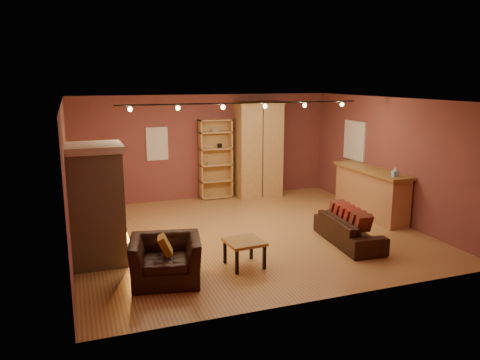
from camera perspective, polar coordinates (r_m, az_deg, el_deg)
name	(u,v)px	position (r m, az deg, el deg)	size (l,w,h in m)	color
floor	(247,233)	(10.00, 0.91, -6.46)	(7.00, 7.00, 0.00)	olive
ceiling	(248,99)	(9.48, 0.96, 9.79)	(7.00, 7.00, 0.00)	#58321B
back_wall	(205,147)	(12.69, -4.27, 4.04)	(7.00, 0.02, 2.80)	brown
left_wall	(67,180)	(9.04, -20.29, -0.05)	(0.02, 6.50, 2.80)	brown
right_wall	(389,159)	(11.34, 17.73, 2.50)	(0.02, 6.50, 2.80)	brown
fireplace	(97,204)	(8.54, -17.06, -2.86)	(1.01, 0.98, 2.12)	#C5B389
back_window	(157,144)	(12.37, -10.08, 4.37)	(0.56, 0.04, 0.86)	silver
bookcase	(215,158)	(12.70, -3.07, 2.66)	(0.88, 0.34, 2.15)	tan
armoire	(258,149)	(12.85, 2.24, 3.74)	(1.28, 0.72, 2.61)	tan
bar_counter	(371,192)	(11.49, 15.64, -1.44)	(0.63, 2.38, 1.14)	tan
tissue_box	(395,172)	(10.63, 18.40, 0.89)	(0.15, 0.15, 0.23)	#85BAD5
right_window	(355,141)	(12.42, 13.79, 4.70)	(0.05, 0.90, 1.00)	silver
loveseat	(349,225)	(9.53, 13.14, -5.35)	(0.68, 1.86, 0.76)	black
armchair	(165,252)	(7.66, -9.08, -8.71)	(1.23, 0.92, 0.97)	black
coffee_table	(244,244)	(8.17, 0.53, -7.84)	(0.67, 0.67, 0.47)	olive
track_rail	(244,105)	(9.67, 0.54, 9.16)	(5.20, 0.09, 0.13)	black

